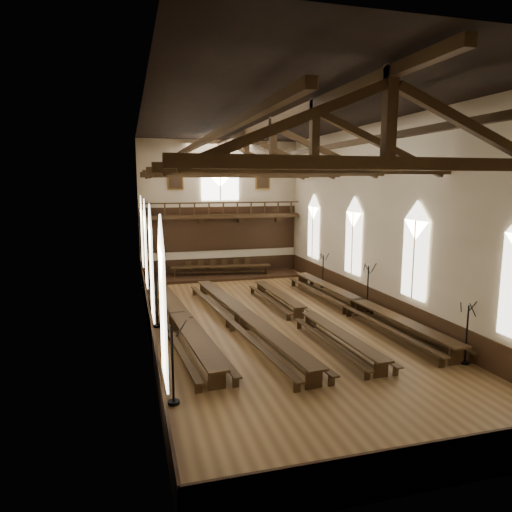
{
  "coord_description": "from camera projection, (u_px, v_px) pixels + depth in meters",
  "views": [
    {
      "loc": [
        -6.66,
        -20.92,
        6.9
      ],
      "look_at": [
        -0.41,
        1.5,
        3.14
      ],
      "focal_mm": 32.0,
      "sensor_mm": 36.0,
      "label": 1
    }
  ],
  "objects": [
    {
      "name": "end_window",
      "position": [
        220.0,
        178.0,
        33.87
      ],
      "size": [
        2.8,
        0.12,
        3.8
      ],
      "color": "white",
      "rests_on": "room_walls"
    },
    {
      "name": "candelabrum_left_far",
      "position": [
        151.0,
        287.0,
        27.25
      ],
      "size": [
        0.63,
        0.73,
        2.36
      ],
      "color": "black",
      "rests_on": "ground"
    },
    {
      "name": "minstrels_gallery",
      "position": [
        221.0,
        223.0,
        34.18
      ],
      "size": [
        11.8,
        1.24,
        3.7
      ],
      "color": "#322110",
      "rests_on": "room_walls"
    },
    {
      "name": "candelabrum_left_mid",
      "position": [
        157.0,
        309.0,
        21.89
      ],
      "size": [
        0.81,
        0.88,
        2.88
      ],
      "color": "black",
      "rests_on": "ground"
    },
    {
      "name": "candelabrum_right_far",
      "position": [
        323.0,
        277.0,
        30.17
      ],
      "size": [
        0.68,
        0.68,
        2.31
      ],
      "color": "black",
      "rests_on": "ground"
    },
    {
      "name": "candelabrum_right_near",
      "position": [
        466.0,
        345.0,
        17.42
      ],
      "size": [
        0.74,
        0.71,
        2.45
      ],
      "color": "black",
      "rests_on": "ground"
    },
    {
      "name": "refectory_row_c",
      "position": [
        304.0,
        313.0,
        22.5
      ],
      "size": [
        1.71,
        14.05,
        0.71
      ],
      "color": "#322110",
      "rests_on": "ground"
    },
    {
      "name": "candelabrum_left_near",
      "position": [
        173.0,
        379.0,
        14.24
      ],
      "size": [
        0.76,
        0.83,
        2.71
      ],
      "color": "black",
      "rests_on": "ground"
    },
    {
      "name": "wainscot_band",
      "position": [
        272.0,
        311.0,
        22.66
      ],
      "size": [
        12.0,
        26.0,
        1.2
      ],
      "color": "black",
      "rests_on": "ground"
    },
    {
      "name": "refectory_row_b",
      "position": [
        243.0,
        316.0,
        21.84
      ],
      "size": [
        2.35,
        14.94,
        0.79
      ],
      "color": "#322110",
      "rests_on": "ground"
    },
    {
      "name": "room_walls",
      "position": [
        273.0,
        192.0,
        21.73
      ],
      "size": [
        26.0,
        26.0,
        26.0
      ],
      "color": "beige",
      "rests_on": "ground"
    },
    {
      "name": "roof_trusses",
      "position": [
        273.0,
        154.0,
        21.45
      ],
      "size": [
        11.7,
        25.7,
        2.8
      ],
      "color": "#322110",
      "rests_on": "room_walls"
    },
    {
      "name": "high_chairs",
      "position": [
        219.0,
        266.0,
        34.08
      ],
      "size": [
        4.97,
        0.47,
        0.99
      ],
      "color": "#322110",
      "rests_on": "dais"
    },
    {
      "name": "ground",
      "position": [
        272.0,
        322.0,
        22.76
      ],
      "size": [
        26.0,
        26.0,
        0.0
      ],
      "primitive_type": "plane",
      "color": "brown",
      "rests_on": "ground"
    },
    {
      "name": "dais",
      "position": [
        221.0,
        276.0,
        33.5
      ],
      "size": [
        11.4,
        2.82,
        0.19
      ],
      "primitive_type": "cube",
      "color": "black",
      "rests_on": "ground"
    },
    {
      "name": "candelabrum_right_mid",
      "position": [
        367.0,
        297.0,
        24.56
      ],
      "size": [
        0.76,
        0.8,
        2.65
      ],
      "color": "black",
      "rests_on": "ground"
    },
    {
      "name": "refectory_row_a",
      "position": [
        177.0,
        317.0,
        21.75
      ],
      "size": [
        2.2,
        14.81,
        0.78
      ],
      "color": "#322110",
      "rests_on": "ground"
    },
    {
      "name": "high_table",
      "position": [
        221.0,
        267.0,
        33.4
      ],
      "size": [
        7.31,
        1.71,
        0.68
      ],
      "color": "#322110",
      "rests_on": "dais"
    },
    {
      "name": "side_windows",
      "position": [
        272.0,
        248.0,
        22.16
      ],
      "size": [
        11.85,
        19.8,
        4.5
      ],
      "color": "white",
      "rests_on": "room_walls"
    },
    {
      "name": "portraits",
      "position": [
        220.0,
        180.0,
        33.89
      ],
      "size": [
        7.75,
        0.09,
        1.45
      ],
      "color": "brown",
      "rests_on": "room_walls"
    },
    {
      "name": "refectory_row_d",
      "position": [
        358.0,
        303.0,
        24.06
      ],
      "size": [
        2.0,
        15.11,
        0.82
      ],
      "color": "#322110",
      "rests_on": "ground"
    }
  ]
}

